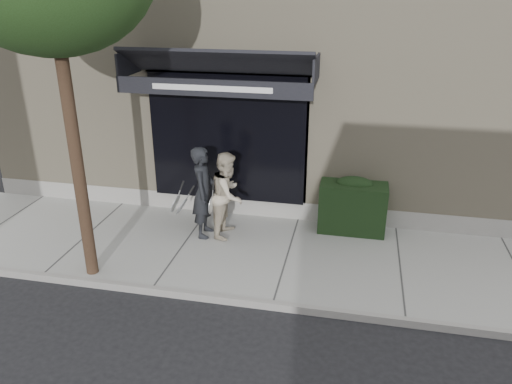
# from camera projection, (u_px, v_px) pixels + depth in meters

# --- Properties ---
(ground) EXTENTS (80.00, 80.00, 0.00)m
(ground) POSITION_uv_depth(u_px,v_px,m) (288.00, 260.00, 9.21)
(ground) COLOR black
(ground) RESTS_ON ground
(sidewalk) EXTENTS (20.00, 3.00, 0.12)m
(sidewalk) POSITION_uv_depth(u_px,v_px,m) (288.00, 257.00, 9.18)
(sidewalk) COLOR #989893
(sidewalk) RESTS_ON ground
(curb) EXTENTS (20.00, 0.10, 0.14)m
(curb) POSITION_uv_depth(u_px,v_px,m) (273.00, 305.00, 7.78)
(curb) COLOR gray
(curb) RESTS_ON ground
(building_facade) EXTENTS (14.30, 8.04, 5.64)m
(building_facade) POSITION_uv_depth(u_px,v_px,m) (319.00, 68.00, 12.63)
(building_facade) COLOR tan
(building_facade) RESTS_ON ground
(hedge) EXTENTS (1.30, 0.70, 1.14)m
(hedge) POSITION_uv_depth(u_px,v_px,m) (353.00, 205.00, 9.87)
(hedge) COLOR black
(hedge) RESTS_ON sidewalk
(pedestrian_front) EXTENTS (0.79, 0.86, 1.80)m
(pedestrian_front) POSITION_uv_depth(u_px,v_px,m) (203.00, 192.00, 9.54)
(pedestrian_front) COLOR black
(pedestrian_front) RESTS_ON sidewalk
(pedestrian_back) EXTENTS (0.71, 0.85, 1.69)m
(pedestrian_back) POSITION_uv_depth(u_px,v_px,m) (228.00, 194.00, 9.60)
(pedestrian_back) COLOR #C2B59B
(pedestrian_back) RESTS_ON sidewalk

